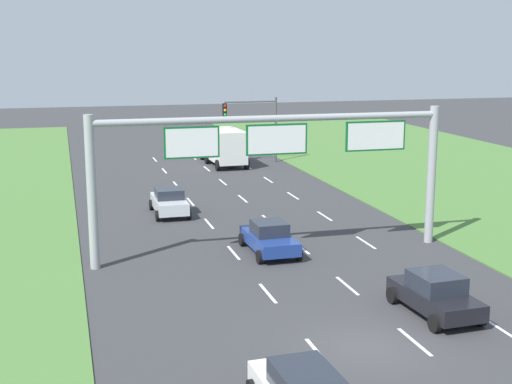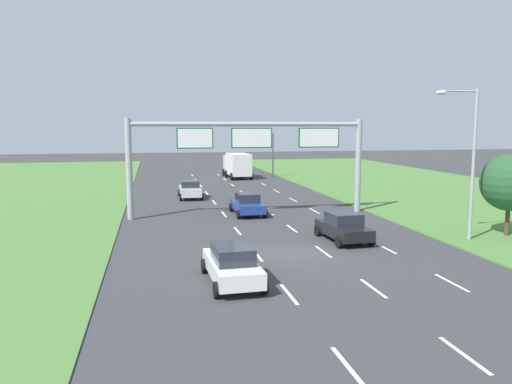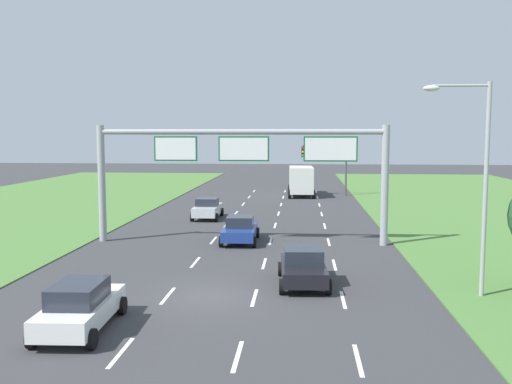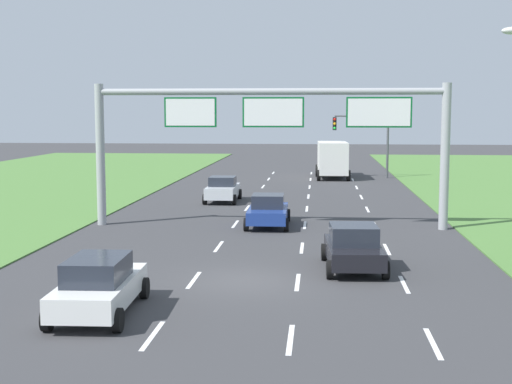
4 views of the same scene
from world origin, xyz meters
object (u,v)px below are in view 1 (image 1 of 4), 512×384
car_mid_lane (169,202)px  sign_gantry (277,153)px  car_far_ahead (269,238)px  traffic_light_mast (254,118)px  box_truck (223,145)px  car_lead_silver (435,294)px

car_mid_lane → sign_gantry: 11.10m
car_mid_lane → sign_gantry: (3.80, -9.56, 4.16)m
car_far_ahead → traffic_light_mast: bearing=75.4°
car_far_ahead → box_truck: box_truck is taller
box_truck → car_lead_silver: bearing=-91.8°
traffic_light_mast → box_truck: bearing=-174.2°
car_lead_silver → car_mid_lane: car_lead_silver is taller
car_lead_silver → car_far_ahead: 10.12m
car_lead_silver → car_far_ahead: car_lead_silver is taller
traffic_light_mast → car_far_ahead: bearing=-103.5°
car_mid_lane → box_truck: (7.11, 16.84, 0.89)m
car_lead_silver → sign_gantry: sign_gantry is taller
box_truck → car_mid_lane: bearing=-114.9°
sign_gantry → traffic_light_mast: 27.39m
box_truck → traffic_light_mast: traffic_light_mast is taller
car_mid_lane → car_far_ahead: (3.52, -9.29, -0.02)m
sign_gantry → box_truck: bearing=82.8°
car_lead_silver → traffic_light_mast: 36.04m
car_mid_lane → car_lead_silver: bearing=-68.7°
car_far_ahead → box_truck: (3.60, 26.13, 0.91)m
car_far_ahead → traffic_light_mast: 27.34m
car_mid_lane → box_truck: 18.30m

